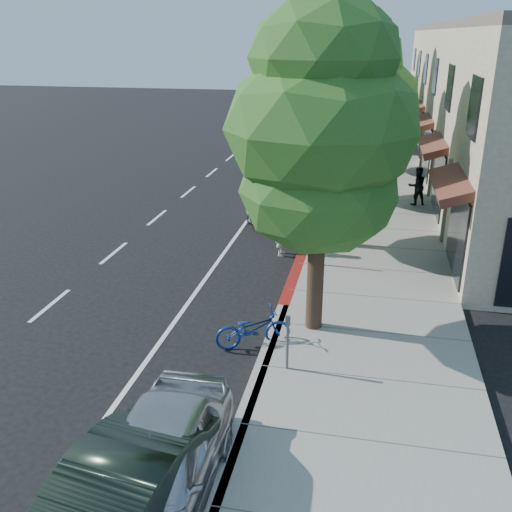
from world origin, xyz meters
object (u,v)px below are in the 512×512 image
(street_tree_2, at_px, (349,102))
(bicycle, at_px, (253,329))
(street_tree_3, at_px, (356,69))
(street_tree_5, at_px, (363,67))
(street_tree_0, at_px, (321,134))
(silver_suv, at_px, (284,195))
(dark_sedan, at_px, (311,184))
(pedestrian, at_px, (417,186))
(near_car_a, at_px, (156,467))
(street_tree_4, at_px, (360,75))
(white_pickup, at_px, (330,144))
(cyclist, at_px, (282,231))
(dark_suv_far, at_px, (333,126))
(street_tree_1, at_px, (339,112))

(street_tree_2, distance_m, bicycle, 13.59)
(street_tree_3, distance_m, street_tree_5, 12.01)
(street_tree_3, bearing_deg, street_tree_0, -90.00)
(street_tree_2, xyz_separation_m, silver_suv, (-2.28, -2.31, -3.47))
(dark_sedan, distance_m, pedestrian, 4.41)
(street_tree_0, height_order, near_car_a, street_tree_0)
(street_tree_0, relative_size, dark_sedan, 1.64)
(street_tree_4, relative_size, silver_suv, 1.39)
(street_tree_5, relative_size, white_pickup, 1.49)
(street_tree_0, distance_m, cyclist, 6.59)
(silver_suv, distance_m, white_pickup, 11.94)
(silver_suv, distance_m, dark_suv_far, 18.06)
(street_tree_0, distance_m, white_pickup, 22.02)
(cyclist, relative_size, white_pickup, 0.33)
(pedestrian, bearing_deg, street_tree_4, -98.68)
(street_tree_4, distance_m, dark_suv_far, 5.49)
(street_tree_2, distance_m, silver_suv, 4.75)
(street_tree_3, relative_size, near_car_a, 1.90)
(cyclist, distance_m, bicycle, 6.02)
(street_tree_2, height_order, bicycle, street_tree_2)
(white_pickup, bearing_deg, street_tree_5, 73.48)
(cyclist, xyz_separation_m, dark_sedan, (0.20, 6.64, -0.07))
(near_car_a, relative_size, pedestrian, 2.75)
(street_tree_1, xyz_separation_m, cyclist, (-1.60, -1.00, -3.71))
(street_tree_1, distance_m, cyclist, 4.16)
(street_tree_4, height_order, dark_sedan, street_tree_4)
(silver_suv, height_order, dark_suv_far, dark_suv_far)
(street_tree_3, distance_m, pedestrian, 8.35)
(pedestrian, bearing_deg, silver_suv, -3.63)
(bicycle, xyz_separation_m, pedestrian, (4.31, 12.46, 0.47))
(street_tree_1, bearing_deg, street_tree_4, 90.00)
(street_tree_1, relative_size, cyclist, 4.48)
(silver_suv, bearing_deg, white_pickup, 85.02)
(street_tree_3, xyz_separation_m, street_tree_5, (0.00, 12.00, -0.52))
(dark_sedan, xyz_separation_m, pedestrian, (4.41, -0.18, 0.17))
(near_car_a, bearing_deg, white_pickup, 87.80)
(silver_suv, bearing_deg, street_tree_2, 44.67)
(white_pickup, xyz_separation_m, dark_suv_far, (-0.32, 6.14, 0.08))
(street_tree_3, height_order, cyclist, street_tree_3)
(street_tree_5, bearing_deg, pedestrian, -80.79)
(cyclist, bearing_deg, street_tree_0, -162.85)
(dark_sedan, bearing_deg, street_tree_2, 7.49)
(street_tree_4, relative_size, pedestrian, 4.63)
(street_tree_5, height_order, pedestrian, street_tree_5)
(street_tree_5, bearing_deg, dark_suv_far, -127.20)
(street_tree_1, xyz_separation_m, silver_suv, (-2.28, 3.69, -3.82))
(white_pickup, relative_size, dark_suv_far, 1.05)
(dark_suv_far, distance_m, pedestrian, 16.95)
(street_tree_5, xyz_separation_m, dark_sedan, (-1.40, -18.36, -3.88))
(street_tree_0, height_order, white_pickup, street_tree_0)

